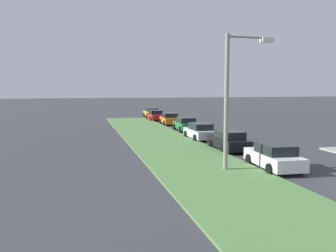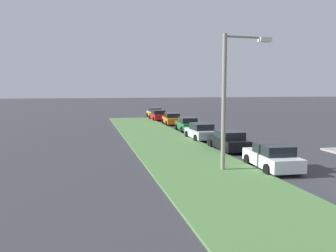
{
  "view_description": "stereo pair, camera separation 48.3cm",
  "coord_description": "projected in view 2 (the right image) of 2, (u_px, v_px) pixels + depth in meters",
  "views": [
    {
      "loc": [
        -12.6,
        14.52,
        4.61
      ],
      "look_at": [
        14.07,
        7.85,
        1.62
      ],
      "focal_mm": 37.65,
      "sensor_mm": 36.0,
      "label": 1
    },
    {
      "loc": [
        -12.71,
        14.05,
        4.61
      ],
      "look_at": [
        14.07,
        7.85,
        1.62
      ],
      "focal_mm": 37.65,
      "sensor_mm": 36.0,
      "label": 2
    }
  ],
  "objects": [
    {
      "name": "parked_car_silver",
      "position": [
        201.0,
        132.0,
        31.46
      ],
      "size": [
        4.31,
        2.05,
        1.47
      ],
      "rotation": [
        0.0,
        0.0,
        0.01
      ],
      "color": "#B2B5BA",
      "rests_on": "ground"
    },
    {
      "name": "parked_car_green",
      "position": [
        187.0,
        124.0,
        37.71
      ],
      "size": [
        4.37,
        2.16,
        1.47
      ],
      "rotation": [
        0.0,
        0.0,
        -0.04
      ],
      "color": "#1E6B38",
      "rests_on": "ground"
    },
    {
      "name": "parked_car_red",
      "position": [
        158.0,
        115.0,
        50.08
      ],
      "size": [
        4.34,
        2.1,
        1.47
      ],
      "rotation": [
        0.0,
        0.0,
        0.02
      ],
      "color": "red",
      "rests_on": "ground"
    },
    {
      "name": "grass_median",
      "position": [
        182.0,
        155.0,
        23.89
      ],
      "size": [
        60.0,
        6.0,
        0.12
      ],
      "primitive_type": "cube",
      "color": "#517F42",
      "rests_on": "ground"
    },
    {
      "name": "parked_car_orange",
      "position": [
        172.0,
        119.0,
        44.28
      ],
      "size": [
        4.38,
        2.18,
        1.47
      ],
      "rotation": [
        0.0,
        0.0,
        -0.05
      ],
      "color": "orange",
      "rests_on": "ground"
    },
    {
      "name": "parked_car_black",
      "position": [
        229.0,
        141.0,
        25.93
      ],
      "size": [
        4.31,
        2.03,
        1.47
      ],
      "rotation": [
        0.0,
        0.0,
        -0.0
      ],
      "color": "black",
      "rests_on": "ground"
    },
    {
      "name": "streetlight",
      "position": [
        230.0,
        92.0,
        19.15
      ],
      "size": [
        0.44,
        2.88,
        7.5
      ],
      "color": "gray",
      "rests_on": "ground"
    },
    {
      "name": "parked_car_white",
      "position": [
        272.0,
        157.0,
        19.89
      ],
      "size": [
        4.4,
        2.21,
        1.47
      ],
      "rotation": [
        0.0,
        0.0,
        -0.06
      ],
      "color": "silver",
      "rests_on": "ground"
    },
    {
      "name": "parked_car_yellow",
      "position": [
        155.0,
        113.0,
        55.26
      ],
      "size": [
        4.35,
        2.11,
        1.47
      ],
      "rotation": [
        0.0,
        0.0,
        0.03
      ],
      "color": "gold",
      "rests_on": "ground"
    }
  ]
}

